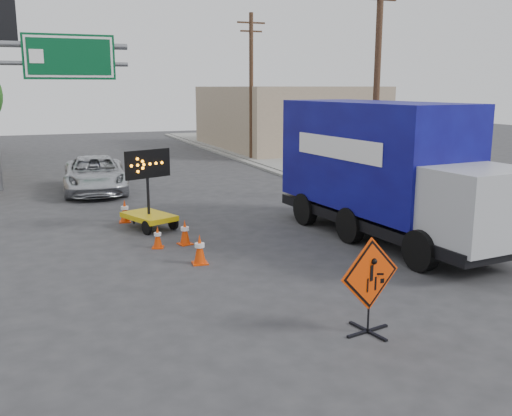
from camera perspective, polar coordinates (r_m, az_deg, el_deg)
ground at (r=11.92m, az=4.92°, el=-10.61°), size 100.00×100.00×0.00m
curb_right at (r=28.01m, az=4.59°, el=2.70°), size 0.40×60.00×0.12m
sidewalk_right at (r=29.08m, az=8.68°, el=2.98°), size 4.00×60.00×0.15m
building_right_far at (r=43.75m, az=2.88°, el=9.02°), size 10.00×14.00×4.60m
highway_gantry at (r=27.80m, az=-20.85°, el=12.28°), size 6.18×0.38×6.90m
utility_pole_near at (r=23.68m, az=11.98°, el=12.03°), size 1.80×0.26×9.00m
utility_pole_far at (r=36.23m, az=-0.48°, el=12.19°), size 1.80×0.26×9.00m
construction_sign at (r=10.95m, az=11.31°, el=-7.38°), size 1.39×0.99×1.87m
arrow_board at (r=19.00m, az=-10.68°, el=-0.30°), size 1.71×2.11×2.61m
pickup_truck at (r=26.22m, az=-15.79°, el=3.25°), size 3.02×5.83×1.57m
box_truck at (r=17.70m, az=12.89°, el=2.93°), size 3.37×8.90×4.13m
cone_a at (r=15.09m, az=-5.65°, el=-4.11°), size 0.44×0.44×0.80m
cone_b at (r=16.75m, az=-9.81°, el=-2.88°), size 0.41×0.41×0.64m
cone_c at (r=16.98m, az=-7.12°, el=-2.40°), size 0.46×0.46×0.75m
cone_d at (r=20.14m, az=-12.99°, el=-0.28°), size 0.46×0.46×0.79m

